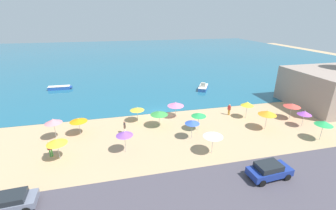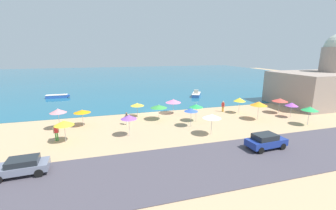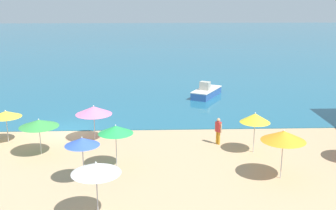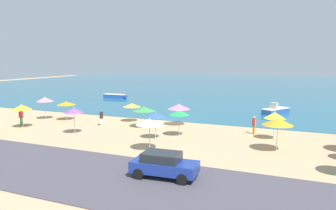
# 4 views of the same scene
# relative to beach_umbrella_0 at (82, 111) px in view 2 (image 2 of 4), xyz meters

# --- Properties ---
(ground_plane) EXTENTS (160.00, 160.00, 0.00)m
(ground_plane) POSITION_rel_beach_umbrella_0_xyz_m (10.98, 4.25, -1.98)
(ground_plane) COLOR tan
(sea) EXTENTS (150.00, 110.00, 0.05)m
(sea) POSITION_rel_beach_umbrella_0_xyz_m (10.98, 59.25, -1.96)
(sea) COLOR #1F5F7A
(sea) RESTS_ON ground_plane
(coastal_road) EXTENTS (80.00, 8.00, 0.06)m
(coastal_road) POSITION_rel_beach_umbrella_0_xyz_m (10.98, -13.75, -1.95)
(coastal_road) COLOR #48434C
(coastal_road) RESTS_ON ground_plane
(beach_umbrella_0) EXTENTS (2.11, 2.11, 2.24)m
(beach_umbrella_0) POSITION_rel_beach_umbrella_0_xyz_m (0.00, 0.00, 0.00)
(beach_umbrella_0) COLOR #B2B2B7
(beach_umbrella_0) RESTS_ON ground_plane
(beach_umbrella_1) EXTENTS (1.98, 1.98, 2.69)m
(beach_umbrella_1) POSITION_rel_beach_umbrella_0_xyz_m (-2.70, -0.47, 0.39)
(beach_umbrella_1) COLOR #B2B2B7
(beach_umbrella_1) RESTS_ON ground_plane
(beach_umbrella_2) EXTENTS (1.93, 1.93, 2.50)m
(beach_umbrella_2) POSITION_rel_beach_umbrella_0_xyz_m (14.80, -2.26, 0.23)
(beach_umbrella_2) COLOR #B2B2B7
(beach_umbrella_2) RESTS_ON ground_plane
(beach_umbrella_3) EXTENTS (2.38, 2.38, 2.36)m
(beach_umbrella_3) POSITION_rel_beach_umbrella_0_xyz_m (13.00, 2.36, 0.05)
(beach_umbrella_3) COLOR #B2B2B7
(beach_umbrella_3) RESTS_ON ground_plane
(beach_umbrella_4) EXTENTS (1.76, 1.76, 2.48)m
(beach_umbrella_4) POSITION_rel_beach_umbrella_0_xyz_m (13.29, -4.13, 0.23)
(beach_umbrella_4) COLOR #B2B2B7
(beach_umbrella_4) RESTS_ON ground_plane
(beach_umbrella_5) EXTENTS (1.82, 1.82, 2.55)m
(beach_umbrella_5) POSITION_rel_beach_umbrella_0_xyz_m (5.32, -5.20, 0.27)
(beach_umbrella_5) COLOR #B2B2B7
(beach_umbrella_5) RESTS_ON ground_plane
(beach_umbrella_6) EXTENTS (1.99, 1.99, 2.16)m
(beach_umbrella_6) POSITION_rel_beach_umbrella_0_xyz_m (7.41, 2.16, -0.09)
(beach_umbrella_6) COLOR #B2B2B7
(beach_umbrella_6) RESTS_ON ground_plane
(beach_umbrella_7) EXTENTS (2.31, 2.31, 2.41)m
(beach_umbrella_7) POSITION_rel_beach_umbrella_0_xyz_m (28.95, -2.01, 0.14)
(beach_umbrella_7) COLOR #B2B2B7
(beach_umbrella_7) RESTS_ON ground_plane
(beach_umbrella_8) EXTENTS (2.30, 2.30, 2.68)m
(beach_umbrella_8) POSITION_rel_beach_umbrella_0_xyz_m (23.50, -4.01, 0.36)
(beach_umbrella_8) COLOR #B2B2B7
(beach_umbrella_8) RESTS_ON ground_plane
(beach_umbrella_9) EXTENTS (2.34, 2.34, 2.23)m
(beach_umbrella_9) POSITION_rel_beach_umbrella_0_xyz_m (10.09, -0.07, -0.04)
(beach_umbrella_9) COLOR #B2B2B7
(beach_umbrella_9) RESTS_ON ground_plane
(beach_umbrella_10) EXTENTS (1.76, 1.76, 2.30)m
(beach_umbrella_10) POSITION_rel_beach_umbrella_0_xyz_m (28.82, -4.45, -0.00)
(beach_umbrella_10) COLOR #B2B2B7
(beach_umbrella_10) RESTS_ON ground_plane
(beach_umbrella_11) EXTENTS (1.82, 1.82, 2.53)m
(beach_umbrella_11) POSITION_rel_beach_umbrella_0_xyz_m (22.95, -0.24, 0.20)
(beach_umbrella_11) COLOR #B2B2B7
(beach_umbrella_11) RESTS_ON ground_plane
(beach_umbrella_12) EXTENTS (1.99, 1.99, 2.57)m
(beach_umbrella_12) POSITION_rel_beach_umbrella_0_xyz_m (28.17, -7.97, 0.27)
(beach_umbrella_12) COLOR #B2B2B7
(beach_umbrella_12) RESTS_ON ground_plane
(beach_umbrella_13) EXTENTS (2.03, 2.03, 2.47)m
(beach_umbrella_13) POSITION_rel_beach_umbrella_0_xyz_m (-1.42, -5.07, 0.16)
(beach_umbrella_13) COLOR #B2B2B7
(beach_umbrella_13) RESTS_ON ground_plane
(beach_umbrella_14) EXTENTS (2.13, 2.13, 2.57)m
(beach_umbrella_14) POSITION_rel_beach_umbrella_0_xyz_m (14.41, -7.58, 0.28)
(beach_umbrella_14) COLOR #B2B2B7
(beach_umbrella_14) RESTS_ON ground_plane
(bather_0) EXTENTS (0.39, 0.48, 1.74)m
(bather_0) POSITION_rel_beach_umbrella_0_xyz_m (21.00, 1.26, -1.01)
(bather_0) COLOR orange
(bather_0) RESTS_ON ground_plane
(bather_1) EXTENTS (0.25, 0.57, 1.68)m
(bather_1) POSITION_rel_beach_umbrella_0_xyz_m (5.48, -1.03, -1.04)
(bather_1) COLOR silver
(bather_1) RESTS_ON ground_plane
(bather_2) EXTENTS (0.56, 0.30, 1.82)m
(bather_2) POSITION_rel_beach_umbrella_0_xyz_m (-2.41, -4.32, -0.96)
(bather_2) COLOR green
(bather_2) RESTS_ON ground_plane
(parked_car_0) EXTENTS (4.00, 2.00, 1.34)m
(parked_car_0) POSITION_rel_beach_umbrella_0_xyz_m (-3.72, -11.29, -1.20)
(parked_car_0) COLOR slate
(parked_car_0) RESTS_ON coastal_road
(parked_car_1) EXTENTS (4.04, 2.06, 1.51)m
(parked_car_1) POSITION_rel_beach_umbrella_0_xyz_m (17.81, -12.55, -1.13)
(parked_car_1) COLOR navy
(parked_car_1) RESTS_ON coastal_road
(skiff_nearshore) EXTENTS (3.33, 4.49, 1.48)m
(skiff_nearshore) POSITION_rel_beach_umbrella_0_xyz_m (21.88, 13.93, -1.51)
(skiff_nearshore) COLOR #2F589C
(skiff_nearshore) RESTS_ON sea
(skiff_offshore) EXTENTS (4.55, 1.37, 0.70)m
(skiff_offshore) POSITION_rel_beach_umbrella_0_xyz_m (-6.40, 20.50, -1.58)
(skiff_offshore) COLOR #264FA2
(skiff_offshore) RESTS_ON sea
(harbor_fortress) EXTENTS (13.26, 11.13, 12.49)m
(harbor_fortress) POSITION_rel_beach_umbrella_0_xyz_m (40.65, 1.21, 1.98)
(harbor_fortress) COLOR gray
(harbor_fortress) RESTS_ON ground_plane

